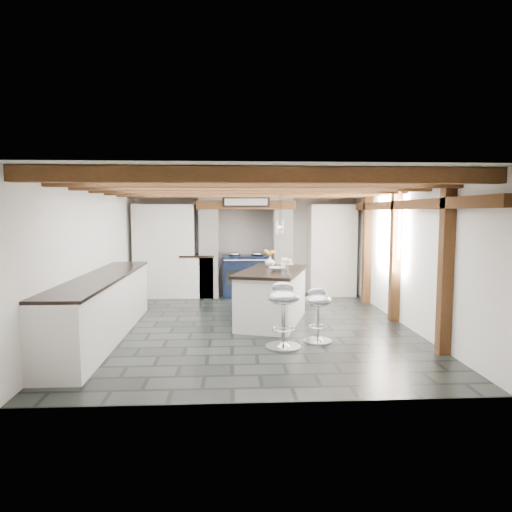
{
  "coord_description": "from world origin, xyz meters",
  "views": [
    {
      "loc": [
        -0.32,
        -7.24,
        1.84
      ],
      "look_at": [
        0.1,
        0.4,
        1.1
      ],
      "focal_mm": 32.0,
      "sensor_mm": 36.0,
      "label": 1
    }
  ],
  "objects": [
    {
      "name": "range_cooker",
      "position": [
        0.0,
        2.68,
        0.47
      ],
      "size": [
        1.0,
        0.63,
        0.99
      ],
      "color": "black",
      "rests_on": "ground"
    },
    {
      "name": "room_shell",
      "position": [
        -0.61,
        1.42,
        1.07
      ],
      "size": [
        6.0,
        6.03,
        6.0
      ],
      "color": "white",
      "rests_on": "ground"
    },
    {
      "name": "ground",
      "position": [
        0.0,
        0.0,
        0.0
      ],
      "size": [
        6.0,
        6.0,
        0.0
      ],
      "primitive_type": "plane",
      "color": "black",
      "rests_on": "ground"
    },
    {
      "name": "kitchen_island",
      "position": [
        0.36,
        0.22,
        0.45
      ],
      "size": [
        1.43,
        1.99,
        1.18
      ],
      "rotation": [
        0.0,
        0.0,
        -0.31
      ],
      "color": "white",
      "rests_on": "ground"
    },
    {
      "name": "bar_stool_near",
      "position": [
        0.9,
        -0.97,
        0.48
      ],
      "size": [
        0.41,
        0.41,
        0.77
      ],
      "rotation": [
        0.0,
        0.0,
        -0.0
      ],
      "color": "silver",
      "rests_on": "ground"
    },
    {
      "name": "bar_stool_far",
      "position": [
        0.38,
        -1.23,
        0.56
      ],
      "size": [
        0.55,
        0.55,
        0.89
      ],
      "rotation": [
        0.0,
        0.0,
        -0.31
      ],
      "color": "silver",
      "rests_on": "ground"
    }
  ]
}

